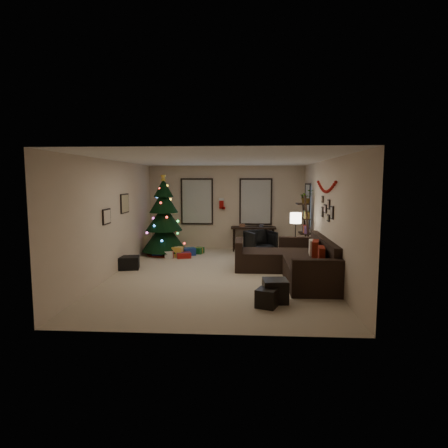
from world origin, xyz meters
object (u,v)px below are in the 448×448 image
Objects in this scene: christmas_tree at (164,221)px; desk at (253,230)px; sofa at (295,263)px; bookshelf at (305,229)px; desk_chair at (260,242)px.

desk is (2.70, 0.79, -0.35)m from christmas_tree.
bookshelf is (0.50, 1.79, 0.58)m from sofa.
christmas_tree reaches higher than bookshelf.
bookshelf reaches higher than sofa.
desk is 2.00m from bookshelf.
christmas_tree reaches higher than desk_chair.
bookshelf is at bearing -44.58° from desk.
desk is (-0.92, 3.19, 0.37)m from sofa.
sofa is at bearing -98.94° from desk_chair.
bookshelf is (4.12, -0.60, -0.14)m from christmas_tree.
desk_chair is at bearing 105.80° from sofa.
desk is at bearing 16.40° from christmas_tree.
sofa is 1.68× the size of bookshelf.
desk_chair is (-0.72, 2.54, 0.06)m from sofa.
christmas_tree is 2.97m from desk_chair.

